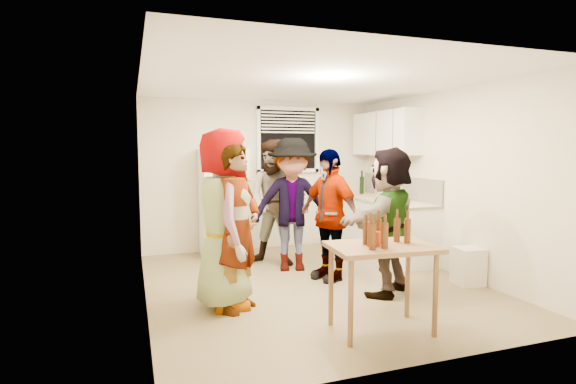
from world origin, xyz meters
name	(u,v)px	position (x,y,z in m)	size (l,w,h in m)	color
room	(312,284)	(0.00, 0.00, 0.00)	(4.00, 4.50, 2.50)	beige
window	(288,140)	(0.45, 2.21, 1.85)	(1.12, 0.10, 1.06)	white
refrigerator	(224,203)	(-0.75, 1.88, 0.85)	(0.70, 0.70, 1.70)	white
counter_lower	(383,228)	(1.70, 1.15, 0.43)	(0.60, 2.20, 0.86)	white
countertop	(383,200)	(1.70, 1.15, 0.88)	(0.64, 2.22, 0.04)	beige
backsplash	(399,187)	(1.99, 1.15, 1.08)	(0.03, 2.20, 0.36)	#A6A196
upper_cabinets	(385,133)	(1.83, 1.35, 1.95)	(0.34, 1.60, 0.70)	white
kettle	(383,199)	(1.65, 1.09, 0.90)	(0.26, 0.22, 0.22)	silver
paper_towel	(398,202)	(1.68, 0.70, 0.90)	(0.11, 0.11, 0.23)	white
wine_bottle	(362,194)	(1.75, 1.96, 0.90)	(0.08, 0.08, 0.31)	black
beer_bottle_counter	(391,201)	(1.60, 0.77, 0.90)	(0.07, 0.07, 0.25)	#47230C
blue_cup	(390,204)	(1.44, 0.54, 0.90)	(0.08, 0.08, 0.11)	blue
picture_frame	(380,191)	(1.92, 1.63, 0.98)	(0.02, 0.19, 0.16)	yellow
trash_bin	(468,265)	(1.84, -0.65, 0.25)	(0.32, 0.32, 0.47)	silver
serving_table	(381,330)	(0.05, -1.55, 0.00)	(0.97, 0.64, 0.82)	brown
beer_bottle_table	(366,244)	(-0.09, -1.48, 0.82)	(0.05, 0.05, 0.21)	#47230C
red_cup	(375,245)	(-0.02, -1.54, 0.82)	(0.10, 0.10, 0.13)	#AC2705
guest_grey	(225,306)	(-1.20, -0.42, 0.00)	(0.94, 1.91, 0.61)	#969696
guest_stripe	(239,309)	(-1.08, -0.57, 0.00)	(0.64, 1.76, 0.42)	#141933
guest_back_left	(277,264)	(-0.13, 1.07, 0.00)	(0.89, 1.83, 0.69)	#533625
guest_back_right	(292,269)	(-0.01, 0.73, 0.00)	(1.19, 1.85, 0.69)	#46464B
guest_black	(328,279)	(0.29, 0.15, 0.00)	(1.00, 1.70, 0.41)	black
guest_orange	(388,293)	(0.70, -0.62, 0.00)	(1.59, 1.72, 0.51)	#BF724D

